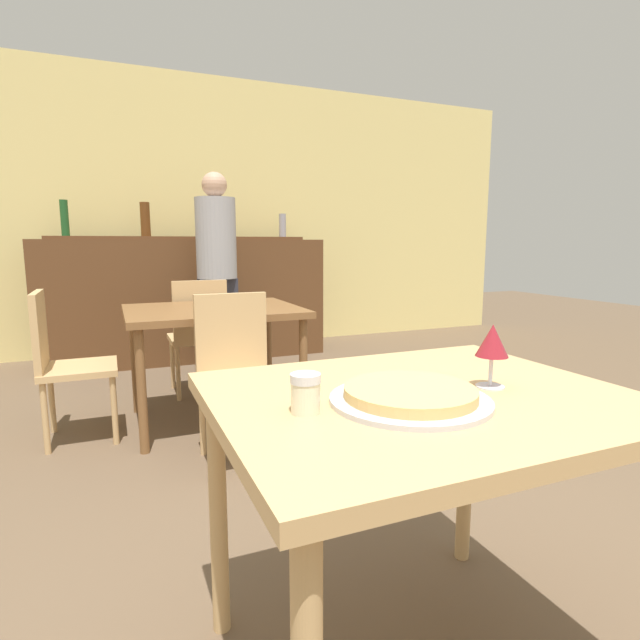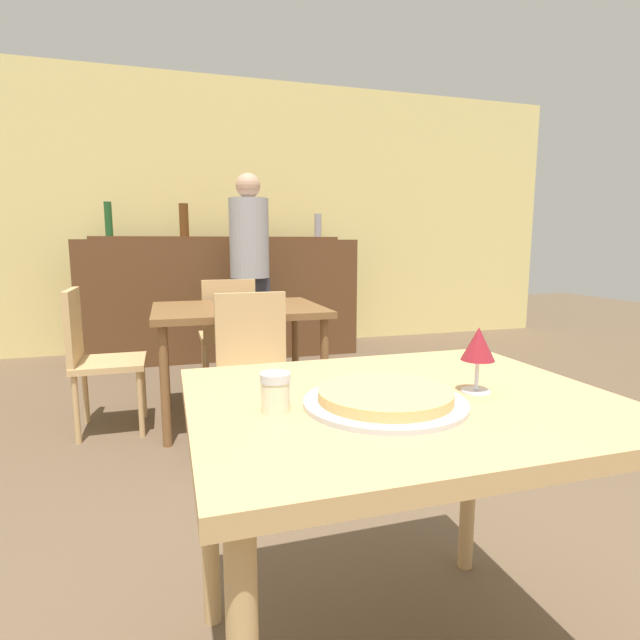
% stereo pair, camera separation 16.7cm
% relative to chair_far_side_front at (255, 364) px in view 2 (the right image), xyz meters
% --- Properties ---
extents(wall_back, '(8.00, 0.05, 2.80)m').
position_rel_chair_far_side_front_xyz_m(wall_back, '(0.10, 2.91, 0.91)').
color(wall_back, '#EAD684').
rests_on(wall_back, ground_plane).
extents(dining_table_near, '(0.99, 0.81, 0.76)m').
position_rel_chair_far_side_front_xyz_m(dining_table_near, '(0.10, -1.51, 0.19)').
color(dining_table_near, tan).
rests_on(dining_table_near, ground_plane).
extents(dining_table_far, '(1.04, 0.83, 0.72)m').
position_rel_chair_far_side_front_xyz_m(dining_table_far, '(0.00, 0.59, 0.15)').
color(dining_table_far, brown).
rests_on(dining_table_far, ground_plane).
extents(bar_counter, '(2.60, 0.56, 1.15)m').
position_rel_chair_far_side_front_xyz_m(bar_counter, '(0.10, 2.41, 0.09)').
color(bar_counter, brown).
rests_on(bar_counter, ground_plane).
extents(bar_back_shelf, '(2.39, 0.24, 0.35)m').
position_rel_chair_far_side_front_xyz_m(bar_back_shelf, '(0.09, 2.55, 0.72)').
color(bar_back_shelf, brown).
rests_on(bar_back_shelf, bar_counter).
extents(chair_far_side_front, '(0.40, 0.40, 0.86)m').
position_rel_chair_far_side_front_xyz_m(chair_far_side_front, '(0.00, 0.00, 0.00)').
color(chair_far_side_front, tan).
rests_on(chair_far_side_front, ground_plane).
extents(chair_far_side_back, '(0.40, 0.40, 0.86)m').
position_rel_chair_far_side_front_xyz_m(chair_far_side_back, '(0.00, 1.17, 0.00)').
color(chair_far_side_back, tan).
rests_on(chair_far_side_back, ground_plane).
extents(chair_far_side_left, '(0.40, 0.40, 0.86)m').
position_rel_chair_far_side_front_xyz_m(chair_far_side_left, '(-0.85, 0.59, 0.00)').
color(chair_far_side_left, tan).
rests_on(chair_far_side_left, ground_plane).
extents(pizza_tray, '(0.36, 0.36, 0.04)m').
position_rel_chair_far_side_front_xyz_m(pizza_tray, '(0.03, -1.56, 0.29)').
color(pizza_tray, '#B7B7BC').
rests_on(pizza_tray, dining_table_near).
extents(cheese_shaker, '(0.07, 0.07, 0.09)m').
position_rel_chair_far_side_front_xyz_m(cheese_shaker, '(-0.21, -1.53, 0.32)').
color(cheese_shaker, beige).
rests_on(cheese_shaker, dining_table_near).
extents(person_standing, '(0.34, 0.34, 1.70)m').
position_rel_chair_far_side_front_xyz_m(person_standing, '(0.28, 1.83, 0.44)').
color(person_standing, '#2D2D38').
rests_on(person_standing, ground_plane).
extents(wine_glass, '(0.08, 0.08, 0.16)m').
position_rel_chair_far_side_front_xyz_m(wine_glass, '(0.28, -1.54, 0.39)').
color(wine_glass, silver).
rests_on(wine_glass, dining_table_near).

